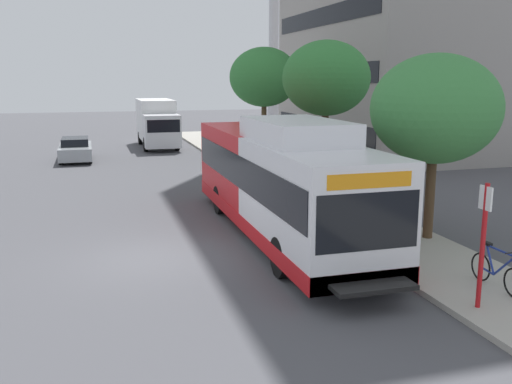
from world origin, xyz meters
The scene contains 11 objects.
ground_plane centered at (0.00, 8.00, 0.00)m, with size 120.00×120.00×0.00m, color #4C4C51.
sidewalk_curb centered at (7.00, 6.00, 0.07)m, with size 3.00×56.00×0.14m, color #A8A399.
transit_bus centered at (4.04, 1.20, 1.70)m, with size 2.58×12.25×3.65m.
bus_stop_sign_pole centered at (6.08, -5.52, 1.65)m, with size 0.10×0.36×2.60m.
bicycle_parked centered at (7.15, -4.76, 0.56)m, with size 0.52×1.76×1.02m.
street_tree_near_stop centered at (8.01, -0.71, 3.90)m, with size 3.65×3.65×5.32m.
street_tree_mid_block centered at (7.84, 6.70, 4.73)m, with size 3.55×3.55×6.12m.
street_tree_far_block centered at (7.74, 14.87, 4.78)m, with size 3.74×3.74×6.24m.
parked_car_far_lane centered at (-2.31, 19.61, 0.66)m, with size 1.80×4.50×1.33m.
box_truck_background centered at (3.05, 24.86, 1.74)m, with size 2.32×7.01×3.25m.
lattice_comm_tower centered at (15.20, 36.11, 9.47)m, with size 1.10×1.10×28.50m.
Camera 1 is at (-1.36, -14.69, 4.79)m, focal length 39.52 mm.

